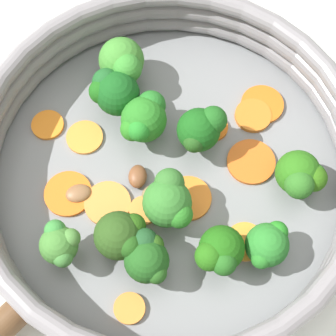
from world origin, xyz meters
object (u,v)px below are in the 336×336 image
carrot_slice_7 (262,104)px  broccoli_floret_1 (219,252)px  carrot_slice_0 (68,194)px  mushroom_piece_0 (154,193)px  carrot_slice_11 (144,210)px  mushroom_piece_2 (138,176)px  carrot_slice_5 (124,307)px  broccoli_floret_6 (114,92)px  broccoli_floret_3 (123,63)px  carrot_slice_10 (251,162)px  broccoli_floret_9 (169,201)px  broccoli_floret_10 (121,236)px  carrot_slice_1 (48,125)px  carrot_slice_3 (188,198)px  skillet (168,176)px  carrot_slice_2 (214,128)px  broccoli_floret_2 (301,176)px  carrot_slice_6 (245,242)px  mushroom_piece_1 (78,193)px  carrot_slice_8 (85,137)px  broccoli_floret_4 (60,244)px  broccoli_floret_8 (201,129)px  broccoli_floret_0 (144,119)px  broccoli_floret_7 (267,245)px  carrot_slice_4 (108,203)px  carrot_slice_9 (253,116)px  broccoli_floret_5 (148,258)px

carrot_slice_7 → broccoli_floret_1: (0.01, 0.17, 0.03)m
carrot_slice_0 → mushroom_piece_0: (-0.08, -0.02, 0.00)m
carrot_slice_0 → carrot_slice_11: bearing=-178.3°
carrot_slice_7 → mushroom_piece_2: bearing=47.6°
carrot_slice_5 → carrot_slice_11: (0.01, -0.09, 0.00)m
broccoli_floret_6 → broccoli_floret_3: bearing=-89.7°
carrot_slice_11 → carrot_slice_0: bearing=1.7°
carrot_slice_10 → broccoli_floret_9: broccoli_floret_9 is taller
carrot_slice_5 → broccoli_floret_1: (-0.07, -0.06, 0.03)m
broccoli_floret_10 → carrot_slice_0: bearing=-27.9°
carrot_slice_1 → carrot_slice_3: bearing=165.5°
skillet → broccoli_floret_3: broccoli_floret_3 is taller
carrot_slice_2 → broccoli_floret_2: bearing=155.9°
carrot_slice_6 → broccoli_floret_3: (0.16, -0.14, 0.03)m
mushroom_piece_1 → mushroom_piece_2: size_ratio=1.03×
carrot_slice_5 → carrot_slice_8: carrot_slice_5 is taller
carrot_slice_5 → broccoli_floret_4: (0.07, -0.03, 0.03)m
carrot_slice_11 → broccoli_floret_8: bearing=-112.7°
broccoli_floret_0 → broccoli_floret_7: (-0.14, 0.09, -0.01)m
broccoli_floret_8 → mushroom_piece_2: size_ratio=2.23×
carrot_slice_4 → carrot_slice_9: 0.17m
carrot_slice_9 → carrot_slice_10: size_ratio=0.78×
broccoli_floret_0 → broccoli_floret_3: (0.04, -0.05, 0.00)m
broccoli_floret_8 → broccoli_floret_4: bearing=56.4°
broccoli_floret_8 → carrot_slice_5: bearing=81.2°
carrot_slice_11 → broccoli_floret_0: (0.02, -0.08, 0.03)m
carrot_slice_5 → carrot_slice_11: 0.09m
carrot_slice_1 → carrot_slice_6: same height
carrot_slice_9 → broccoli_floret_4: size_ratio=0.77×
carrot_slice_6 → broccoli_floret_9: (0.08, -0.01, 0.03)m
carrot_slice_10 → mushroom_piece_1: size_ratio=1.94×
broccoli_floret_7 → broccoli_floret_8: (0.08, -0.09, 0.01)m
broccoli_floret_4 → broccoli_floret_8: (-0.09, -0.14, 0.00)m
carrot_slice_6 → carrot_slice_9: 0.13m
broccoli_floret_4 → broccoli_floret_7: broccoli_floret_4 is taller
broccoli_floret_1 → broccoli_floret_6: broccoli_floret_6 is taller
carrot_slice_9 → broccoli_floret_6: broccoli_floret_6 is taller
broccoli_floret_10 → broccoli_floret_7: bearing=-168.0°
carrot_slice_8 → broccoli_floret_7: bearing=160.4°
mushroom_piece_2 → skillet: bearing=-155.1°
carrot_slice_11 → broccoli_floret_2: size_ratio=0.56×
broccoli_floret_8 → mushroom_piece_0: 0.08m
carrot_slice_4 → carrot_slice_2: bearing=-127.3°
carrot_slice_4 → broccoli_floret_5: (-0.05, 0.05, 0.03)m
carrot_slice_0 → broccoli_floret_7: 0.19m
carrot_slice_11 → broccoli_floret_8: broccoli_floret_8 is taller
carrot_slice_1 → broccoli_floret_10: (-0.11, 0.10, 0.03)m
carrot_slice_10 → broccoli_floret_8: broccoli_floret_8 is taller
broccoli_floret_5 → broccoli_floret_7: 0.11m
broccoli_floret_0 → mushroom_piece_2: broccoli_floret_0 is taller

